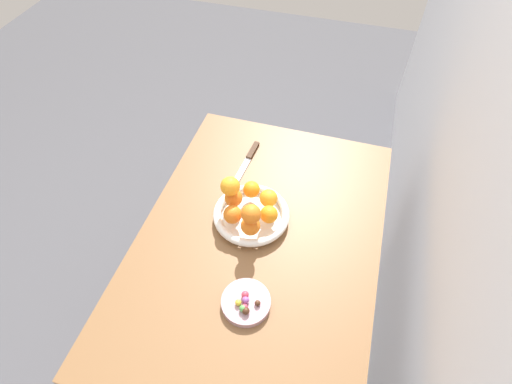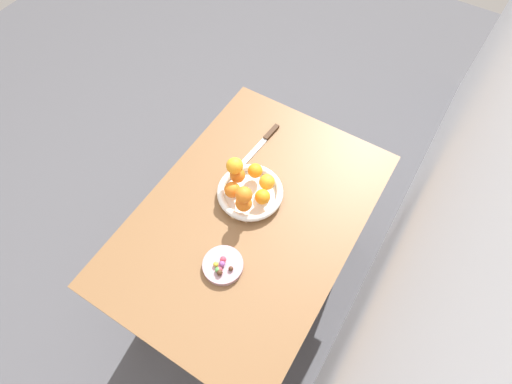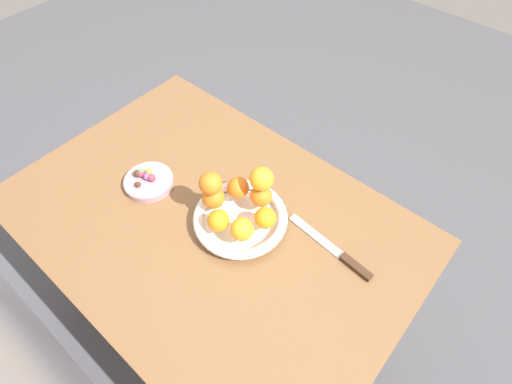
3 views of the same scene
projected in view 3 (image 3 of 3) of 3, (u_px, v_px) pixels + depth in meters
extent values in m
plane|color=#4C4C51|center=(226.00, 319.00, 1.67)|extent=(6.00, 6.00, 0.00)
cube|color=brown|center=(210.00, 222.00, 1.10)|extent=(1.10, 0.76, 0.04)
cylinder|color=brown|center=(391.00, 303.00, 1.34)|extent=(0.05, 0.05, 0.70)
cylinder|color=brown|center=(189.00, 162.00, 1.74)|extent=(0.05, 0.05, 0.70)
cylinder|color=brown|center=(60.00, 262.00, 1.44)|extent=(0.05, 0.05, 0.70)
cylinder|color=white|center=(241.00, 222.00, 1.07)|extent=(0.21, 0.21, 0.01)
torus|color=white|center=(240.00, 217.00, 1.05)|extent=(0.25, 0.25, 0.03)
cylinder|color=#B28C99|center=(149.00, 182.00, 1.15)|extent=(0.14, 0.14, 0.02)
sphere|color=orange|center=(242.00, 229.00, 0.98)|extent=(0.06, 0.06, 0.06)
sphere|color=orange|center=(265.00, 218.00, 1.00)|extent=(0.06, 0.06, 0.06)
sphere|color=orange|center=(261.00, 196.00, 1.04)|extent=(0.06, 0.06, 0.06)
sphere|color=orange|center=(238.00, 188.00, 1.06)|extent=(0.06, 0.06, 0.06)
sphere|color=orange|center=(215.00, 198.00, 1.04)|extent=(0.06, 0.06, 0.06)
sphere|color=orange|center=(218.00, 220.00, 1.00)|extent=(0.06, 0.06, 0.06)
sphere|color=orange|center=(262.00, 179.00, 1.00)|extent=(0.06, 0.06, 0.06)
sphere|color=orange|center=(212.00, 184.00, 0.99)|extent=(0.06, 0.06, 0.06)
sphere|color=#472819|center=(138.00, 184.00, 1.12)|extent=(0.02, 0.02, 0.02)
sphere|color=#4C9947|center=(148.00, 177.00, 1.14)|extent=(0.02, 0.02, 0.02)
sphere|color=#472819|center=(137.00, 173.00, 1.14)|extent=(0.02, 0.02, 0.02)
sphere|color=#C6384C|center=(141.00, 174.00, 1.14)|extent=(0.02, 0.02, 0.02)
sphere|color=gold|center=(149.00, 171.00, 1.15)|extent=(0.02, 0.02, 0.02)
sphere|color=#C6384C|center=(152.00, 178.00, 1.13)|extent=(0.02, 0.02, 0.02)
sphere|color=#4C9947|center=(141.00, 172.00, 1.14)|extent=(0.02, 0.02, 0.02)
sphere|color=#8C4C99|center=(147.00, 177.00, 1.13)|extent=(0.02, 0.02, 0.02)
cube|color=#3F2819|center=(356.00, 267.00, 0.99)|extent=(0.09, 0.03, 0.01)
cube|color=silver|center=(316.00, 236.00, 1.05)|extent=(0.17, 0.04, 0.01)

